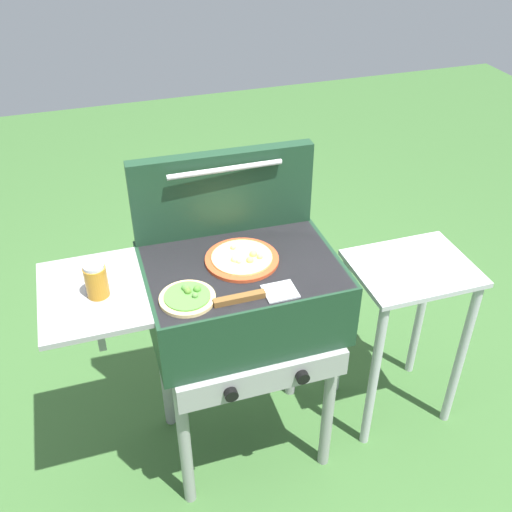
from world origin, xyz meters
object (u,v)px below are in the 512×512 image
at_px(prep_table, 405,310).
at_px(grill, 238,299).
at_px(sauce_jar, 96,280).
at_px(pizza_cheese, 242,259).
at_px(spatula, 256,295).
at_px(pizza_veggie, 188,297).

bearing_deg(prep_table, grill, -179.63).
distance_m(grill, sauce_jar, 0.49).
bearing_deg(sauce_jar, pizza_cheese, 4.49).
bearing_deg(sauce_jar, grill, 2.38).
relative_size(pizza_cheese, spatula, 0.94).
relative_size(spatula, prep_table, 0.35).
height_order(sauce_jar, prep_table, sauce_jar).
distance_m(grill, spatula, 0.23).
bearing_deg(prep_table, sauce_jar, -178.83).
relative_size(grill, pizza_veggie, 5.63).
bearing_deg(prep_table, spatula, -164.84).
distance_m(pizza_cheese, prep_table, 0.75).
bearing_deg(grill, spatula, -87.52).
bearing_deg(pizza_cheese, grill, -138.71).
relative_size(pizza_veggie, spatula, 0.66).
xyz_separation_m(pizza_cheese, sauce_jar, (-0.47, -0.04, 0.05)).
bearing_deg(pizza_cheese, sauce_jar, -175.51).
height_order(spatula, prep_table, spatula).
height_order(grill, spatula, spatula).
relative_size(pizza_veggie, prep_table, 0.23).
bearing_deg(grill, pizza_veggie, -147.32).
bearing_deg(spatula, sauce_jar, 160.81).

